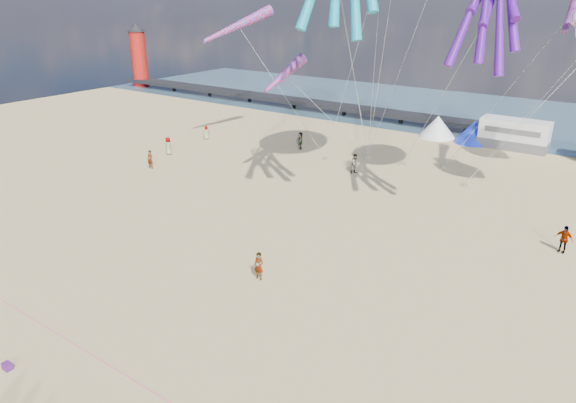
# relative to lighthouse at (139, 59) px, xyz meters

# --- Properties ---
(ground) EXTENTS (120.00, 120.00, 0.00)m
(ground) POSITION_rel_lighthouse_xyz_m (56.00, -44.00, -4.50)
(ground) COLOR #D8BB7C
(ground) RESTS_ON ground
(water) EXTENTS (120.00, 120.00, 0.00)m
(water) POSITION_rel_lighthouse_xyz_m (56.00, 11.00, -4.48)
(water) COLOR #365467
(water) RESTS_ON ground
(pier) EXTENTS (60.00, 3.00, 0.50)m
(pier) POSITION_rel_lighthouse_xyz_m (28.00, 0.00, -3.50)
(pier) COLOR black
(pier) RESTS_ON ground
(lighthouse) EXTENTS (2.60, 2.60, 9.00)m
(lighthouse) POSITION_rel_lighthouse_xyz_m (0.00, 0.00, 0.00)
(lighthouse) COLOR #A5140F
(lighthouse) RESTS_ON ground
(motorhome_0) EXTENTS (6.60, 2.50, 3.00)m
(motorhome_0) POSITION_rel_lighthouse_xyz_m (62.00, -4.00, -3.00)
(motorhome_0) COLOR silver
(motorhome_0) RESTS_ON ground
(tent_white) EXTENTS (4.00, 4.00, 2.40)m
(tent_white) POSITION_rel_lighthouse_xyz_m (54.00, -4.00, -3.30)
(tent_white) COLOR white
(tent_white) RESTS_ON ground
(tent_blue) EXTENTS (4.00, 4.00, 2.40)m
(tent_blue) POSITION_rel_lighthouse_xyz_m (58.00, -4.00, -3.30)
(tent_blue) COLOR #1933CC
(tent_blue) RESTS_ON ground
(cooler_purple) EXTENTS (0.40, 0.30, 0.32)m
(cooler_purple) POSITION_rel_lighthouse_xyz_m (52.68, -51.60, -4.34)
(cooler_purple) COLOR #501B68
(cooler_purple) RESTS_ON ground
(rope_line) EXTENTS (34.00, 0.03, 0.03)m
(rope_line) POSITION_rel_lighthouse_xyz_m (56.00, -49.00, -4.48)
(rope_line) COLOR #F2338C
(rope_line) RESTS_ON ground
(standing_person) EXTENTS (0.61, 0.41, 1.62)m
(standing_person) POSITION_rel_lighthouse_xyz_m (56.80, -39.62, -3.69)
(standing_person) COLOR tan
(standing_person) RESTS_ON ground
(beachgoer_0) EXTENTS (0.61, 0.65, 1.48)m
(beachgoer_0) POSITION_rel_lighthouse_xyz_m (33.71, -19.42, -3.76)
(beachgoer_0) COLOR #7F6659
(beachgoer_0) RESTS_ON ground
(beachgoer_1) EXTENTS (0.86, 1.03, 1.79)m
(beachgoer_1) POSITION_rel_lighthouse_xyz_m (52.52, -20.36, -3.60)
(beachgoer_1) COLOR #7F6659
(beachgoer_1) RESTS_ON ground
(beachgoer_3) EXTENTS (1.24, 0.84, 1.78)m
(beachgoer_3) POSITION_rel_lighthouse_xyz_m (70.05, -26.40, -3.61)
(beachgoer_3) COLOR #7F6659
(beachgoer_3) RESTS_ON ground
(beachgoer_4) EXTENTS (0.97, 1.06, 1.74)m
(beachgoer_4) POSITION_rel_lighthouse_xyz_m (44.19, -16.63, -3.63)
(beachgoer_4) COLOR #7F6659
(beachgoer_4) RESTS_ON ground
(beachgoer_5) EXTENTS (1.60, 0.65, 1.68)m
(beachgoer_5) POSITION_rel_lighthouse_xyz_m (36.59, -29.79, -3.66)
(beachgoer_5) COLOR #7F6659
(beachgoer_5) RESTS_ON ground
(beachgoer_6) EXTENTS (0.67, 0.46, 1.76)m
(beachgoer_6) POSITION_rel_lighthouse_xyz_m (34.67, -25.84, -3.62)
(beachgoer_6) COLOR #7F6659
(beachgoer_6) RESTS_ON ground
(sandbag_a) EXTENTS (0.50, 0.35, 0.22)m
(sandbag_a) POSITION_rel_lighthouse_xyz_m (48.32, -18.41, -4.39)
(sandbag_a) COLOR gray
(sandbag_a) RESTS_ON ground
(sandbag_b) EXTENTS (0.50, 0.35, 0.22)m
(sandbag_b) POSITION_rel_lighthouse_xyz_m (55.06, -15.70, -4.39)
(sandbag_b) COLOR gray
(sandbag_b) RESTS_ON ground
(sandbag_c) EXTENTS (0.50, 0.35, 0.22)m
(sandbag_c) POSITION_rel_lighthouse_xyz_m (61.52, -18.26, -4.39)
(sandbag_c) COLOR gray
(sandbag_c) RESTS_ON ground
(sandbag_d) EXTENTS (0.50, 0.35, 0.22)m
(sandbag_d) POSITION_rel_lighthouse_xyz_m (58.47, -14.18, -4.39)
(sandbag_d) COLOR gray
(sandbag_d) RESTS_ON ground
(sandbag_e) EXTENTS (0.50, 0.35, 0.22)m
(sandbag_e) POSITION_rel_lighthouse_xyz_m (51.29, -15.45, -4.39)
(sandbag_e) COLOR gray
(sandbag_e) RESTS_ON ground
(windsock_left) EXTENTS (3.97, 7.71, 7.88)m
(windsock_left) POSITION_rel_lighthouse_xyz_m (38.19, -18.77, 7.44)
(windsock_left) COLOR red
(windsock_mid) EXTENTS (1.09, 5.38, 5.37)m
(windsock_mid) POSITION_rel_lighthouse_xyz_m (66.79, -16.38, 9.04)
(windsock_mid) COLOR red
(windsock_right) EXTENTS (1.74, 4.63, 4.54)m
(windsock_right) POSITION_rel_lighthouse_xyz_m (48.72, -25.74, 4.43)
(windsock_right) COLOR red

